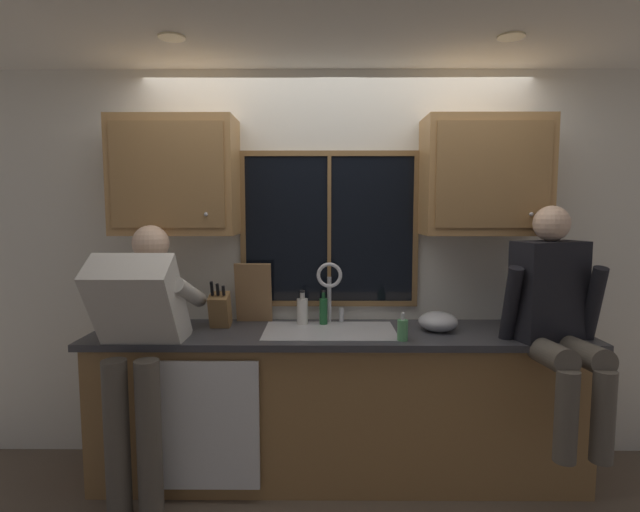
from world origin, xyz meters
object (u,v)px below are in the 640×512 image
at_px(knife_block, 220,310).
at_px(cutting_board, 254,293).
at_px(mixing_bowl, 438,322).
at_px(person_standing, 140,337).
at_px(bottle_tall_clear, 302,310).
at_px(person_sitting_on_counter, 556,311).
at_px(soap_dispenser, 403,329).
at_px(bottle_green_glass, 323,310).

relative_size(knife_block, cutting_board, 0.80).
height_order(knife_block, mixing_bowl, knife_block).
height_order(person_standing, bottle_tall_clear, person_standing).
bearing_deg(bottle_tall_clear, person_sitting_on_counter, -17.10).
distance_m(person_standing, bottle_tall_clear, 0.99).
bearing_deg(person_sitting_on_counter, cutting_board, 164.56).
bearing_deg(mixing_bowl, person_standing, -168.95).
height_order(soap_dispenser, bottle_green_glass, bottle_green_glass).
xyz_separation_m(cutting_board, soap_dispenser, (0.90, -0.42, -0.13)).
relative_size(person_standing, mixing_bowl, 6.57).
distance_m(bottle_green_glass, bottle_tall_clear, 0.14).
bearing_deg(bottle_tall_clear, knife_block, -170.33).
bearing_deg(cutting_board, mixing_bowl, -9.51).
distance_m(person_sitting_on_counter, knife_block, 1.96).
distance_m(knife_block, soap_dispenser, 1.13).
relative_size(soap_dispenser, bottle_tall_clear, 0.75).
distance_m(person_standing, mixing_bowl, 1.74).
height_order(person_sitting_on_counter, cutting_board, person_sitting_on_counter).
height_order(person_standing, mixing_bowl, person_standing).
bearing_deg(bottle_tall_clear, person_standing, -150.93).
height_order(mixing_bowl, soap_dispenser, soap_dispenser).
xyz_separation_m(person_sitting_on_counter, bottle_tall_clear, (-1.41, 0.44, -0.09)).
relative_size(person_standing, person_sitting_on_counter, 1.24).
bearing_deg(soap_dispenser, person_standing, -175.87).
relative_size(person_standing, knife_block, 4.88).
xyz_separation_m(person_standing, cutting_board, (0.55, 0.53, 0.15)).
distance_m(knife_block, mixing_bowl, 1.35).
relative_size(mixing_bowl, bottle_green_glass, 1.08).
distance_m(knife_block, bottle_green_glass, 0.65).
bearing_deg(bottle_green_glass, mixing_bowl, -11.86).
bearing_deg(person_sitting_on_counter, knife_block, 169.77).
relative_size(person_sitting_on_counter, mixing_bowl, 5.28).
relative_size(soap_dispenser, bottle_green_glass, 0.74).
height_order(mixing_bowl, bottle_green_glass, bottle_green_glass).
height_order(person_sitting_on_counter, mixing_bowl, person_sitting_on_counter).
relative_size(person_standing, bottle_tall_clear, 7.13).
bearing_deg(mixing_bowl, cutting_board, 170.49).
bearing_deg(cutting_board, bottle_green_glass, -5.81).
relative_size(person_standing, cutting_board, 3.92).
distance_m(knife_block, cutting_board, 0.25).
height_order(person_sitting_on_counter, knife_block, person_sitting_on_counter).
bearing_deg(bottle_green_glass, person_standing, -154.43).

